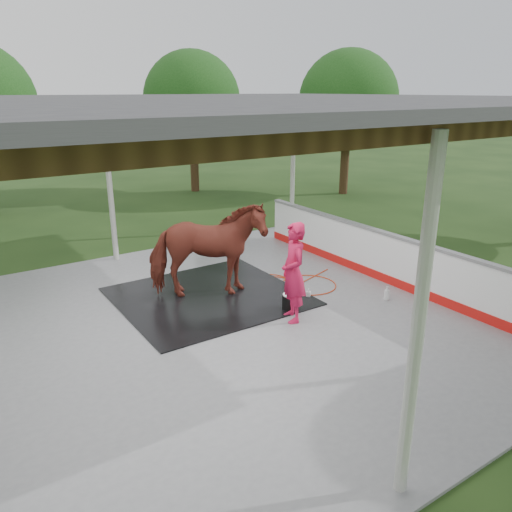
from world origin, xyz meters
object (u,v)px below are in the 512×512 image
handler (293,272)px  wash_bucket (291,302)px  dasher_board (378,256)px  horse (207,250)px

handler → wash_bucket: size_ratio=5.37×
handler → wash_bucket: bearing=165.2°
dasher_board → handler: handler is taller
horse → handler: horse is taller
dasher_board → wash_bucket: size_ratio=22.54×
horse → wash_bucket: horse is taller
horse → handler: (0.81, -1.84, -0.08)m
dasher_board → horse: horse is taller
dasher_board → handler: bearing=-167.5°
horse → wash_bucket: size_ratio=6.70×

